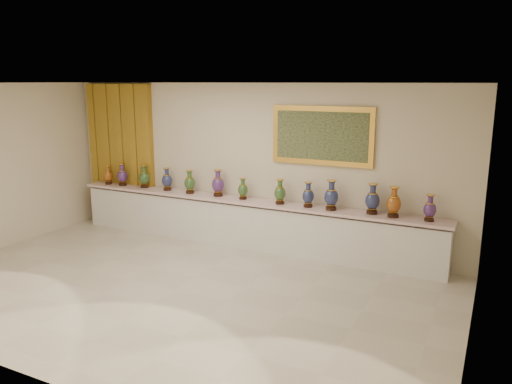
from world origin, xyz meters
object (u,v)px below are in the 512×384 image
vase_0 (108,176)px  counter (245,223)px  vase_1 (122,176)px  vase_2 (144,178)px

vase_0 → counter: bearing=0.9°
counter → vase_1: size_ratio=15.74×
vase_2 → vase_1: bearing=-176.9°
vase_2 → counter: bearing=-0.1°
counter → vase_0: (-3.23, -0.05, 0.64)m
counter → vase_2: 2.42m
counter → vase_0: 3.29m
vase_0 → vase_1: bearing=4.1°
counter → vase_1: bearing=-179.5°
vase_1 → vase_2: (0.55, 0.03, 0.00)m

